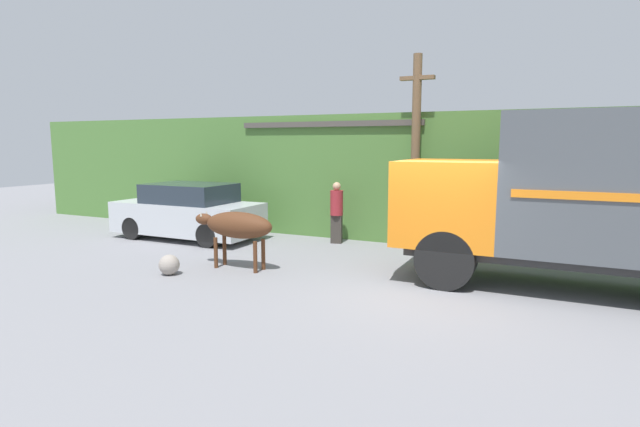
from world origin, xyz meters
name	(u,v)px	position (x,y,z in m)	size (l,w,h in m)	color
ground_plane	(426,290)	(0.00, 0.00, 0.00)	(60.00, 60.00, 0.00)	gray
hillside_embankment	(484,174)	(0.00, 7.53, 1.82)	(32.00, 6.87, 3.64)	#4C7A38
building_backdrop	(344,177)	(-3.97, 5.35, 1.74)	(5.70, 2.70, 3.44)	#99ADB7
cargo_truck	(594,195)	(2.79, 1.15, 1.86)	(6.77, 2.26, 3.38)	#2D2D2D
brown_cow	(237,226)	(-4.25, -0.15, 0.98)	(2.04, 0.60, 1.30)	#512D19
parked_suv	(188,212)	(-7.66, 2.21, 0.79)	(4.42, 1.87, 1.64)	silver
pedestrian_on_hill	(337,210)	(-3.40, 3.47, 0.95)	(0.42, 0.42, 1.73)	#38332D
utility_pole	(415,149)	(-1.27, 3.79, 2.66)	(0.90, 0.23, 5.10)	brown
roadside_rock	(169,265)	(-5.27, -1.24, 0.22)	(0.44, 0.44, 0.44)	gray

